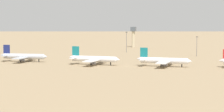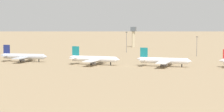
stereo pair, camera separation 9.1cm
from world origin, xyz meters
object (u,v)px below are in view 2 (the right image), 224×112
(parked_jet_navy_2, at_px, (23,56))
(light_pole_east, at_px, (127,41))
(parked_jet_teal_3, at_px, (94,59))
(parked_jet_teal_4, at_px, (163,61))
(light_pole_mid, at_px, (197,45))
(control_tower, at_px, (133,35))

(parked_jet_navy_2, relative_size, light_pole_east, 1.95)
(parked_jet_navy_2, xyz_separation_m, parked_jet_teal_3, (54.45, -6.02, 0.06))
(light_pole_east, bearing_deg, parked_jet_navy_2, -116.11)
(light_pole_east, bearing_deg, parked_jet_teal_4, -64.40)
(light_pole_mid, bearing_deg, control_tower, 128.78)
(parked_jet_teal_4, bearing_deg, parked_jet_navy_2, 179.94)
(light_pole_east, bearing_deg, parked_jet_teal_3, -87.59)
(parked_jet_teal_4, height_order, light_pole_mid, light_pole_mid)
(parked_jet_teal_4, xyz_separation_m, light_pole_mid, (13.34, 83.43, 5.28))
(light_pole_mid, relative_size, light_pole_east, 0.87)
(parked_jet_teal_3, bearing_deg, parked_jet_navy_2, 177.10)
(light_pole_mid, height_order, light_pole_east, light_pole_east)
(control_tower, relative_size, light_pole_mid, 1.34)
(parked_jet_teal_3, bearing_deg, parked_jet_teal_4, 5.57)
(parked_jet_teal_3, distance_m, parked_jet_teal_4, 46.34)
(control_tower, bearing_deg, light_pole_mid, -51.22)
(parked_jet_teal_3, xyz_separation_m, light_pole_mid, (59.65, 85.17, 5.24))
(control_tower, bearing_deg, parked_jet_teal_3, -85.30)
(parked_jet_navy_2, distance_m, parked_jet_teal_4, 100.85)
(parked_jet_navy_2, xyz_separation_m, parked_jet_teal_4, (100.76, -4.28, 0.01))
(parked_jet_teal_4, relative_size, control_tower, 1.68)
(parked_jet_teal_3, bearing_deg, light_pole_mid, 58.41)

